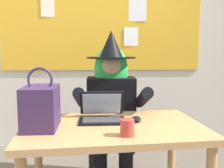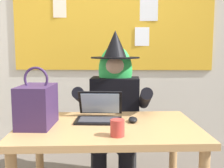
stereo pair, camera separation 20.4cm
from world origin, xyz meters
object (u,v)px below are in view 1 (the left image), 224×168
chair_at_desk (112,127)px  person_costumed (111,100)px  computer_mouse (136,119)px  coffee_mug (127,128)px  laptop (102,114)px  handbag (41,107)px  desk_main (113,140)px

chair_at_desk → person_costumed: bearing=0.9°
computer_mouse → coffee_mug: bearing=-109.4°
laptop → computer_mouse: 0.24m
chair_at_desk → laptop: bearing=-4.8°
handbag → laptop: bearing=24.4°
chair_at_desk → computer_mouse: (0.13, -0.66, 0.24)m
desk_main → laptop: (-0.07, 0.14, 0.14)m
laptop → coffee_mug: (0.13, -0.36, 0.00)m
desk_main → handbag: handbag is taller
person_costumed → laptop: bearing=-9.7°
desk_main → chair_at_desk: chair_at_desk is taller
person_costumed → handbag: (-0.47, -0.65, 0.08)m
person_costumed → chair_at_desk: bearing=177.4°
handbag → chair_at_desk: bearing=58.0°
desk_main → handbag: size_ratio=3.20×
handbag → coffee_mug: handbag is taller
computer_mouse → handbag: bearing=-170.8°
desk_main → person_costumed: size_ratio=0.89×
chair_at_desk → person_costumed: 0.30m
chair_at_desk → handbag: 0.98m
desk_main → laptop: size_ratio=3.88×
person_costumed → coffee_mug: bearing=4.1°
laptop → computer_mouse: laptop is taller
chair_at_desk → coffee_mug: size_ratio=9.30×
chair_at_desk → computer_mouse: size_ratio=8.49×
computer_mouse → desk_main: bearing=-156.6°
handbag → computer_mouse: bearing=10.4°
desk_main → chair_at_desk: size_ratio=1.37×
chair_at_desk → handbag: (-0.48, -0.77, 0.36)m
laptop → desk_main: bearing=-63.8°
desk_main → handbag: (-0.45, -0.04, 0.23)m
desk_main → coffee_mug: coffee_mug is taller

